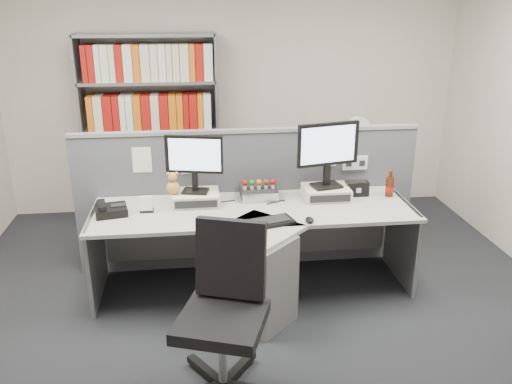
{
  "coord_description": "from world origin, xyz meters",
  "views": [
    {
      "loc": [
        -0.45,
        -3.16,
        2.31
      ],
      "look_at": [
        0.0,
        0.65,
        0.92
      ],
      "focal_mm": 37.36,
      "sensor_mm": 36.0,
      "label": 1
    }
  ],
  "objects": [
    {
      "name": "ground",
      "position": [
        0.0,
        0.0,
        0.0
      ],
      "size": [
        5.5,
        5.5,
        0.0
      ],
      "primitive_type": "plane",
      "color": "#26272C",
      "rests_on": "ground"
    },
    {
      "name": "room_shell",
      "position": [
        0.0,
        0.0,
        1.79
      ],
      "size": [
        5.04,
        5.54,
        2.72
      ],
      "color": "beige",
      "rests_on": "ground"
    },
    {
      "name": "partition",
      "position": [
        0.0,
        1.25,
        0.65
      ],
      "size": [
        3.0,
        0.08,
        1.27
      ],
      "color": "#555761",
      "rests_on": "ground"
    },
    {
      "name": "desk",
      "position": [
        0.0,
        0.6,
        0.46
      ],
      "size": [
        2.6,
        1.2,
        0.72
      ],
      "color": "#ADAEA7",
      "rests_on": "ground"
    },
    {
      "name": "monitor_riser_left",
      "position": [
        -0.46,
        0.98,
        0.77
      ],
      "size": [
        0.38,
        0.31,
        0.1
      ],
      "color": "beige",
      "rests_on": "desk"
    },
    {
      "name": "monitor_riser_right",
      "position": [
        0.64,
        0.98,
        0.77
      ],
      "size": [
        0.38,
        0.31,
        0.1
      ],
      "color": "beige",
      "rests_on": "desk"
    },
    {
      "name": "monitor_left",
      "position": [
        -0.46,
        0.98,
        1.1
      ],
      "size": [
        0.46,
        0.19,
        0.48
      ],
      "color": "black",
      "rests_on": "monitor_riser_left"
    },
    {
      "name": "monitor_right",
      "position": [
        0.64,
        0.98,
        1.15
      ],
      "size": [
        0.54,
        0.22,
        0.55
      ],
      "color": "black",
      "rests_on": "monitor_riser_right"
    },
    {
      "name": "desktop_pc",
      "position": [
        0.07,
        1.06,
        0.76
      ],
      "size": [
        0.31,
        0.27,
        0.08
      ],
      "color": "black",
      "rests_on": "desk"
    },
    {
      "name": "figurines",
      "position": [
        0.07,
        1.05,
        0.85
      ],
      "size": [
        0.29,
        0.05,
        0.09
      ],
      "color": "beige",
      "rests_on": "desktop_pc"
    },
    {
      "name": "keyboard",
      "position": [
        0.03,
        0.47,
        0.74
      ],
      "size": [
        0.51,
        0.31,
        0.03
      ],
      "color": "black",
      "rests_on": "desk"
    },
    {
      "name": "mouse",
      "position": [
        0.39,
        0.48,
        0.74
      ],
      "size": [
        0.06,
        0.1,
        0.04
      ],
      "primitive_type": "ellipsoid",
      "color": "black",
      "rests_on": "desk"
    },
    {
      "name": "desk_phone",
      "position": [
        -1.13,
        0.82,
        0.76
      ],
      "size": [
        0.28,
        0.26,
        0.1
      ],
      "color": "black",
      "rests_on": "desk"
    },
    {
      "name": "desk_calendar",
      "position": [
        -0.85,
        0.84,
        0.77
      ],
      "size": [
        0.11,
        0.08,
        0.13
      ],
      "color": "black",
      "rests_on": "desk"
    },
    {
      "name": "plush_toy",
      "position": [
        -0.64,
        0.96,
        0.9
      ],
      "size": [
        0.11,
        0.11,
        0.19
      ],
      "color": "#C68D42",
      "rests_on": "monitor_riser_left"
    },
    {
      "name": "speaker",
      "position": [
        0.92,
        1.02,
        0.78
      ],
      "size": [
        0.19,
        0.11,
        0.13
      ],
      "primitive_type": "cube",
      "color": "black",
      "rests_on": "desk"
    },
    {
      "name": "cola_bottle",
      "position": [
        1.19,
        0.96,
        0.81
      ],
      "size": [
        0.07,
        0.07,
        0.24
      ],
      "color": "#3F190A",
      "rests_on": "desk"
    },
    {
      "name": "shelving_unit",
      "position": [
        -0.9,
        2.44,
        0.98
      ],
      "size": [
        1.41,
        0.4,
        2.0
      ],
      "color": "gray",
      "rests_on": "ground"
    },
    {
      "name": "filing_cabinet",
      "position": [
        1.2,
        1.99,
        0.35
      ],
      "size": [
        0.45,
        0.61,
        0.7
      ],
      "color": "gray",
      "rests_on": "ground"
    },
    {
      "name": "desk_fan",
      "position": [
        1.2,
        1.99,
        1.01
      ],
      "size": [
        0.29,
        0.18,
        0.5
      ],
      "color": "white",
      "rests_on": "filing_cabinet"
    },
    {
      "name": "office_chair",
      "position": [
        -0.31,
        -0.37,
        0.56
      ],
      "size": [
        0.7,
        0.7,
        1.05
      ],
      "color": "silver",
      "rests_on": "ground"
    }
  ]
}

